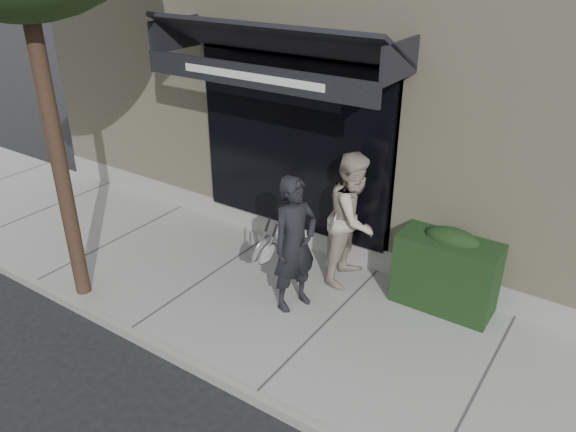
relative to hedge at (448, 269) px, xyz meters
The scene contains 7 objects.
ground 1.79m from the hedge, 131.35° to the right, with size 80.00×80.00×0.00m, color black.
sidewalk 1.77m from the hedge, 131.35° to the right, with size 20.00×3.00×0.12m, color gray.
curb 3.07m from the hedge, 111.45° to the right, with size 20.00×0.10×0.14m, color gray.
building_facade 4.39m from the hedge, 106.65° to the left, with size 14.30×8.04×5.64m.
hedge is the anchor object (origin of this frame).
pedestrian_front 2.06m from the hedge, 145.32° to the right, with size 0.77×0.85×1.86m.
pedestrian_back 1.43m from the hedge, behind, with size 0.76×0.96×1.93m.
Camera 1 is at (2.89, -5.16, 4.59)m, focal length 35.00 mm.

